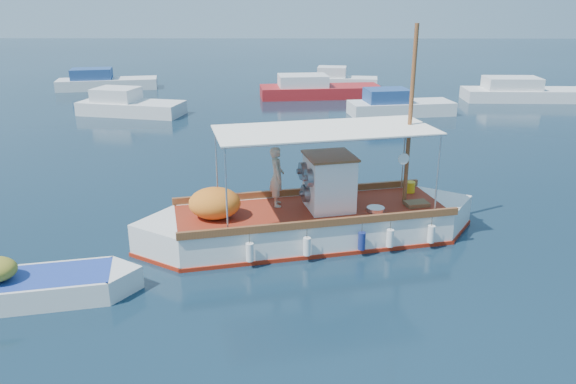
{
  "coord_description": "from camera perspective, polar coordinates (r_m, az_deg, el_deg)",
  "views": [
    {
      "loc": [
        -0.96,
        -16.14,
        7.03
      ],
      "look_at": [
        -1.11,
        0.0,
        1.3
      ],
      "focal_mm": 35.0,
      "sensor_mm": 36.0,
      "label": 1
    }
  ],
  "objects": [
    {
      "name": "bg_boat_nw",
      "position": [
        36.12,
        -15.9,
        8.36
      ],
      "size": [
        6.66,
        3.68,
        1.8
      ],
      "rotation": [
        0.0,
        0.0,
        -0.21
      ],
      "color": "silver",
      "rests_on": "ground"
    },
    {
      "name": "bg_boat_e",
      "position": [
        42.75,
        23.04,
        9.2
      ],
      "size": [
        9.11,
        2.78,
        1.8
      ],
      "rotation": [
        0.0,
        0.0,
        -0.02
      ],
      "color": "silver",
      "rests_on": "ground"
    },
    {
      "name": "fishing_caique",
      "position": [
        16.86,
        2.17,
        -3.02
      ],
      "size": [
        10.31,
        4.6,
        6.47
      ],
      "rotation": [
        0.0,
        0.0,
        0.24
      ],
      "color": "white",
      "rests_on": "ground"
    },
    {
      "name": "bg_boat_n",
      "position": [
        40.79,
        2.92,
        10.28
      ],
      "size": [
        8.79,
        3.8,
        1.8
      ],
      "rotation": [
        0.0,
        0.0,
        0.12
      ],
      "color": "#A71B1E",
      "rests_on": "ground"
    },
    {
      "name": "ground",
      "position": [
        17.63,
        3.6,
        -4.01
      ],
      "size": [
        160.0,
        160.0,
        0.0
      ],
      "primitive_type": "plane",
      "color": "black",
      "rests_on": "ground"
    },
    {
      "name": "bg_boat_far_w",
      "position": [
        46.55,
        -18.14,
        10.51
      ],
      "size": [
        7.77,
        3.8,
        1.8
      ],
      "rotation": [
        0.0,
        0.0,
        0.21
      ],
      "color": "silver",
      "rests_on": "ground"
    },
    {
      "name": "bg_boat_ne",
      "position": [
        35.32,
        11.1,
        8.5
      ],
      "size": [
        6.58,
        3.23,
        1.8
      ],
      "rotation": [
        0.0,
        0.0,
        0.17
      ],
      "color": "silver",
      "rests_on": "ground"
    },
    {
      "name": "bg_boat_far_n",
      "position": [
        45.37,
        5.29,
        11.16
      ],
      "size": [
        5.68,
        2.69,
        1.8
      ],
      "rotation": [
        0.0,
        0.0,
        -0.13
      ],
      "color": "silver",
      "rests_on": "ground"
    },
    {
      "name": "dinghy",
      "position": [
        15.16,
        -25.14,
        -8.94
      ],
      "size": [
        5.32,
        2.37,
        1.33
      ],
      "rotation": [
        0.0,
        0.0,
        0.22
      ],
      "color": "white",
      "rests_on": "ground"
    }
  ]
}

